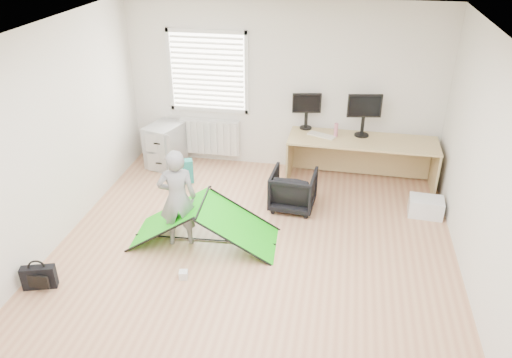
% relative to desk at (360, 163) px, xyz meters
% --- Properties ---
extents(ground, '(5.50, 5.50, 0.00)m').
position_rel_desk_xyz_m(ground, '(-1.29, -2.27, -0.38)').
color(ground, tan).
rests_on(ground, ground).
extents(back_wall, '(5.00, 0.02, 2.70)m').
position_rel_desk_xyz_m(back_wall, '(-1.29, 0.48, 0.97)').
color(back_wall, silver).
rests_on(back_wall, ground).
extents(window, '(1.20, 0.06, 1.20)m').
position_rel_desk_xyz_m(window, '(-2.49, 0.44, 1.17)').
color(window, silver).
rests_on(window, back_wall).
extents(radiator, '(1.00, 0.12, 0.60)m').
position_rel_desk_xyz_m(radiator, '(-2.49, 0.40, 0.07)').
color(radiator, silver).
rests_on(radiator, back_wall).
extents(desk, '(2.24, 0.75, 0.76)m').
position_rel_desk_xyz_m(desk, '(0.00, 0.00, 0.00)').
color(desk, tan).
rests_on(desk, ground).
extents(filing_cabinet, '(0.62, 0.73, 0.72)m').
position_rel_desk_xyz_m(filing_cabinet, '(-3.19, 0.12, -0.02)').
color(filing_cabinet, '#A5A9AB').
rests_on(filing_cabinet, ground).
extents(monitor_left, '(0.46, 0.18, 0.43)m').
position_rel_desk_xyz_m(monitor_left, '(-0.89, 0.30, 0.59)').
color(monitor_left, black).
rests_on(monitor_left, desk).
extents(monitor_right, '(0.52, 0.20, 0.49)m').
position_rel_desk_xyz_m(monitor_right, '(-0.02, 0.16, 0.62)').
color(monitor_right, black).
rests_on(monitor_right, desk).
extents(keyboard, '(0.45, 0.30, 0.02)m').
position_rel_desk_xyz_m(keyboard, '(-0.62, 0.04, 0.39)').
color(keyboard, beige).
rests_on(keyboard, desk).
extents(thermos, '(0.08, 0.08, 0.22)m').
position_rel_desk_xyz_m(thermos, '(-0.41, 0.04, 0.49)').
color(thermos, '#B06375').
rests_on(thermos, desk).
extents(office_chair, '(0.66, 0.67, 0.57)m').
position_rel_desk_xyz_m(office_chair, '(-0.94, -0.87, -0.09)').
color(office_chair, black).
rests_on(office_chair, ground).
extents(person, '(0.55, 0.44, 1.30)m').
position_rel_desk_xyz_m(person, '(-2.26, -2.00, 0.27)').
color(person, gray).
rests_on(person, ground).
extents(kite, '(1.91, 0.93, 0.58)m').
position_rel_desk_xyz_m(kite, '(-1.96, -1.91, -0.09)').
color(kite, '#1ACD13').
rests_on(kite, ground).
extents(storage_crate, '(0.48, 0.35, 0.26)m').
position_rel_desk_xyz_m(storage_crate, '(0.92, -0.74, -0.25)').
color(storage_crate, white).
rests_on(storage_crate, ground).
extents(tote_bag, '(0.35, 0.26, 0.38)m').
position_rel_desk_xyz_m(tote_bag, '(-2.73, -0.44, -0.19)').
color(tote_bag, '#1D8076').
rests_on(tote_bag, ground).
extents(laptop_bag, '(0.39, 0.22, 0.28)m').
position_rel_desk_xyz_m(laptop_bag, '(-3.55, -3.14, -0.24)').
color(laptop_bag, black).
rests_on(laptop_bag, ground).
extents(white_box, '(0.12, 0.12, 0.10)m').
position_rel_desk_xyz_m(white_box, '(-2.00, -2.70, -0.33)').
color(white_box, silver).
rests_on(white_box, ground).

